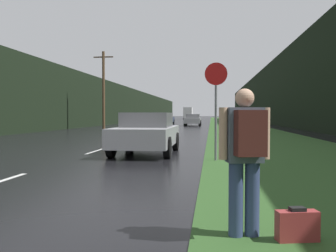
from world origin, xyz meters
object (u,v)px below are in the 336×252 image
hitchhiker_with_backpack (245,153)px  car_oncoming (166,119)px  stop_sign (216,101)px  car_passing_far (193,120)px  delivery_truck (188,113)px  suitcase (297,226)px  car_passing_near (147,133)px

hitchhiker_with_backpack → car_oncoming: 45.46m
stop_sign → car_passing_far: 32.44m
hitchhiker_with_backpack → car_passing_far: bearing=81.5°
car_passing_far → delivery_truck: (-4.01, 53.39, 0.99)m
car_passing_far → delivery_truck: bearing=-85.7°
suitcase → car_passing_near: size_ratio=0.11×
stop_sign → delivery_truck: size_ratio=0.39×
hitchhiker_with_backpack → suitcase: hitchhiker_with_backpack is taller
suitcase → delivery_truck: bearing=82.1°
car_passing_near → delivery_truck: bearing=-87.3°
car_passing_near → hitchhiker_with_backpack: bearing=107.6°
hitchhiker_with_backpack → car_passing_near: bearing=95.3°
stop_sign → car_passing_near: 3.07m
hitchhiker_with_backpack → car_passing_near: size_ratio=0.40×
stop_sign → suitcase: size_ratio=6.19×
car_passing_near → stop_sign: bearing=144.2°
car_passing_near → delivery_truck: (-4.01, 84.04, 0.99)m
suitcase → car_oncoming: size_ratio=0.10×
hitchhiker_with_backpack → delivery_truck: delivery_truck is taller
stop_sign → hitchhiker_with_backpack: 6.53m
stop_sign → delivery_truck: delivery_truck is taller
car_oncoming → delivery_truck: 47.24m
hitchhiker_with_backpack → car_passing_near: 8.58m
suitcase → car_passing_near: car_passing_near is taller
car_passing_far → car_passing_near: bearing=90.0°
car_passing_near → car_passing_far: 30.64m
car_passing_far → car_oncoming: car_oncoming is taller
suitcase → car_oncoming: (-7.13, 45.03, 0.56)m
hitchhiker_with_backpack → car_passing_far: hitchhiker_with_backpack is taller
stop_sign → hitchhiker_with_backpack: size_ratio=1.75×
suitcase → car_passing_near: (-3.13, 8.23, 0.54)m
delivery_truck → car_oncoming: bearing=-90.0°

